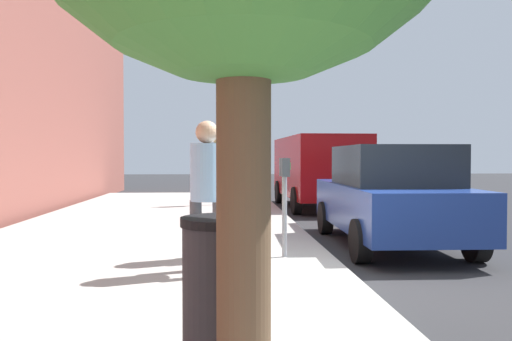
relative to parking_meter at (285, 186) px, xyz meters
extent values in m
plane|color=#2B2B2D|center=(-0.76, -0.72, -1.17)|extent=(80.00, 80.00, 0.00)
cube|color=#A8A59E|center=(-0.76, 2.28, -1.09)|extent=(28.00, 6.00, 0.15)
cylinder|color=gray|center=(0.00, 0.00, -0.44)|extent=(0.07, 0.07, 1.15)
cube|color=#383D42|center=(-0.10, 0.00, 0.26)|extent=(0.16, 0.11, 0.26)
cube|color=#383D42|center=(0.10, 0.00, 0.26)|extent=(0.16, 0.11, 0.26)
cube|color=#268C33|center=(-0.10, -0.06, 0.28)|extent=(0.10, 0.01, 0.10)
cube|color=#268C33|center=(0.10, -0.06, 0.28)|extent=(0.10, 0.01, 0.10)
cylinder|color=#191E4C|center=(0.16, 0.85, -0.58)|extent=(0.15, 0.15, 0.88)
cylinder|color=#191E4C|center=(-0.23, 0.95, -0.58)|extent=(0.15, 0.15, 0.88)
cylinder|color=green|center=(-0.04, 0.90, 0.22)|extent=(0.40, 0.40, 0.70)
sphere|color=beige|center=(-0.04, 0.90, 0.70)|extent=(0.28, 0.28, 0.28)
cylinder|color=#47474C|center=(-0.80, 1.22, -0.57)|extent=(0.15, 0.15, 0.89)
cylinder|color=#47474C|center=(-1.08, 0.93, -0.57)|extent=(0.15, 0.15, 0.89)
cylinder|color=#8CB7E0|center=(-0.94, 1.07, 0.22)|extent=(0.41, 0.41, 0.70)
sphere|color=tan|center=(-0.94, 1.07, 0.71)|extent=(0.28, 0.28, 0.28)
cube|color=navy|center=(1.61, -2.07, -0.46)|extent=(4.44, 1.94, 0.76)
cube|color=black|center=(1.41, -2.06, 0.26)|extent=(2.24, 1.74, 0.68)
cylinder|color=black|center=(3.06, -1.22, -0.84)|extent=(0.66, 0.24, 0.66)
cylinder|color=black|center=(3.02, -2.97, -0.84)|extent=(0.66, 0.24, 0.66)
cylinder|color=black|center=(0.20, -1.16, -0.84)|extent=(0.66, 0.24, 0.66)
cylinder|color=black|center=(0.16, -2.91, -0.84)|extent=(0.66, 0.24, 0.66)
cube|color=maroon|center=(8.29, -2.07, 0.11)|extent=(5.24, 2.12, 1.80)
cylinder|color=black|center=(9.95, -1.08, -0.79)|extent=(0.76, 0.24, 0.76)
cylinder|color=black|center=(10.00, -2.98, -0.79)|extent=(0.76, 0.24, 0.76)
cylinder|color=black|center=(6.57, -1.15, -0.79)|extent=(0.76, 0.24, 0.76)
cylinder|color=black|center=(6.62, -3.05, -0.79)|extent=(0.76, 0.24, 0.76)
cylinder|color=brown|center=(-4.21, 0.77, 0.20)|extent=(0.32, 0.32, 2.44)
cylinder|color=black|center=(8.19, 0.24, 0.78)|extent=(0.12, 0.12, 3.60)
cube|color=black|center=(8.19, 0.04, 2.13)|extent=(0.24, 0.20, 0.76)
sphere|color=red|center=(8.19, -0.07, 2.37)|extent=(0.14, 0.14, 0.14)
sphere|color=orange|center=(8.19, -0.07, 2.13)|extent=(0.14, 0.14, 0.14)
sphere|color=green|center=(8.19, -0.07, 1.89)|extent=(0.14, 0.14, 0.14)
cylinder|color=#2D2D33|center=(-3.64, 0.89, -0.54)|extent=(0.56, 0.56, 0.95)
cylinder|color=black|center=(-3.64, 0.89, -0.04)|extent=(0.59, 0.59, 0.06)
camera|label=1|loc=(-7.15, 0.91, 0.41)|focal=35.58mm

